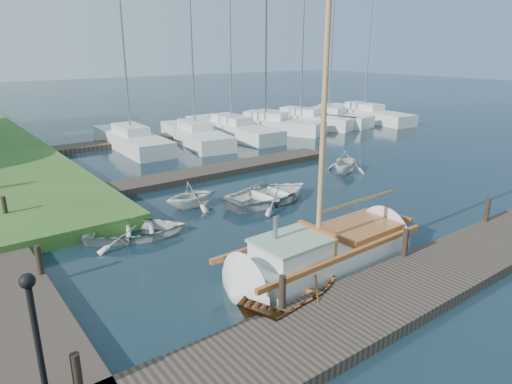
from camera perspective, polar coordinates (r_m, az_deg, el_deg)
ground at (r=16.01m, az=-0.00°, el=-4.09°), size 160.00×160.00×0.00m
near_dock at (r=12.15m, az=17.57°, el=-11.70°), size 18.00×2.20×0.30m
far_dock at (r=22.16m, az=-5.94°, el=2.46°), size 14.00×1.60×0.30m
pontoon at (r=34.19m, az=-2.66°, el=7.95°), size 30.00×1.60×0.30m
mooring_post_0 at (r=8.79m, az=-21.47°, el=-20.42°), size 0.16×0.16×0.80m
mooring_post_1 at (r=10.49m, az=3.30°, el=-12.36°), size 0.16×0.16×0.80m
mooring_post_2 at (r=13.54m, az=18.15°, el=-6.03°), size 0.16×0.16×0.80m
mooring_post_3 at (r=17.24m, az=26.92°, el=-2.00°), size 0.16×0.16×0.80m
mooring_post_4 at (r=13.15m, az=-25.49°, el=-7.67°), size 0.16×0.16×0.80m
mooring_post_5 at (r=17.80m, az=-28.91°, el=-1.72°), size 0.16×0.16×0.80m
lamp_post at (r=8.07m, az=-25.94°, el=-14.66°), size 0.24×0.24×2.44m
sailboat at (r=13.15m, az=8.80°, el=-7.73°), size 7.20×2.15×9.83m
dinghy at (r=11.76m, az=5.30°, el=-10.60°), size 4.38×3.72×0.77m
tender_a at (r=15.37m, az=-14.92°, el=-4.33°), size 3.89×3.36×0.67m
tender_b at (r=17.74m, az=-8.05°, el=-0.12°), size 2.15×1.86×1.13m
tender_c at (r=18.23m, az=1.71°, el=0.01°), size 4.06×3.02×0.81m
tender_d at (r=22.92m, az=11.15°, el=3.93°), size 2.94×2.77×1.23m
marina_boat_1 at (r=29.09m, az=-15.33°, el=6.44°), size 2.46×8.42×10.78m
marina_boat_2 at (r=29.92m, az=-7.61°, el=7.22°), size 3.49×8.35×10.93m
marina_boat_3 at (r=32.07m, az=-3.06°, el=8.05°), size 2.36×9.49×11.49m
marina_boat_4 at (r=33.91m, az=1.22°, el=8.60°), size 5.65×8.86×10.68m
marina_boat_5 at (r=36.32m, az=5.59°, el=9.13°), size 4.76×8.89×10.86m
marina_boat_6 at (r=37.25m, az=9.05°, el=9.23°), size 3.76×7.23×10.86m
marina_boat_7 at (r=40.21m, az=13.35°, el=9.57°), size 3.18×9.73×11.01m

